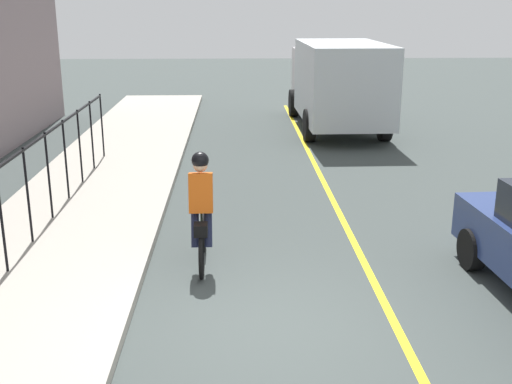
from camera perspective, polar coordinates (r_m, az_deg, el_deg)
name	(u,v)px	position (r m, az deg, el deg)	size (l,w,h in m)	color
ground_plane	(271,330)	(8.19, 1.33, -12.24)	(80.00, 80.00, 0.00)	#3B4341
lane_line_centre	(397,327)	(8.43, 12.50, -11.76)	(36.00, 0.12, 0.01)	yellow
cyclist_lead	(201,211)	(9.71, -4.92, -1.69)	(1.71, 0.36, 1.83)	black
box_truck_background	(338,81)	(20.63, 7.34, 9.84)	(6.74, 2.62, 2.78)	silver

